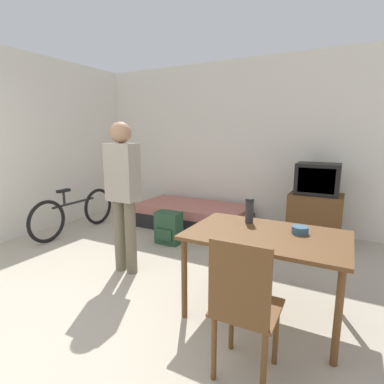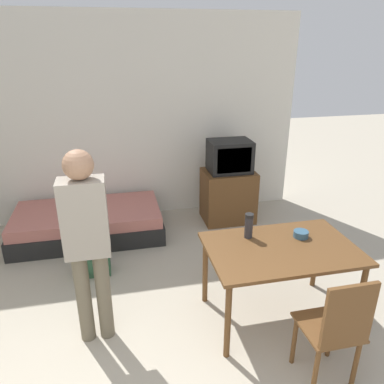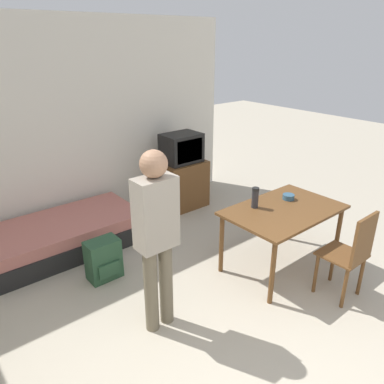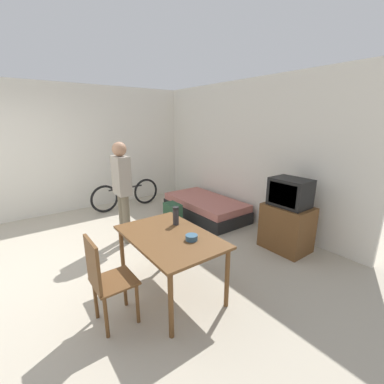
{
  "view_description": "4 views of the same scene",
  "coord_description": "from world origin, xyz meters",
  "px_view_note": "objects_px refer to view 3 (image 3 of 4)",
  "views": [
    {
      "loc": [
        2.06,
        -0.89,
        1.52
      ],
      "look_at": [
        0.53,
        1.97,
        0.89
      ],
      "focal_mm": 28.0,
      "sensor_mm": 36.0,
      "label": 1
    },
    {
      "loc": [
        0.17,
        -1.07,
        2.35
      ],
      "look_at": [
        0.88,
        2.18,
        0.99
      ],
      "focal_mm": 35.0,
      "sensor_mm": 36.0,
      "label": 2
    },
    {
      "loc": [
        -1.57,
        -0.72,
        2.43
      ],
      "look_at": [
        0.77,
        2.11,
        0.9
      ],
      "focal_mm": 35.0,
      "sensor_mm": 36.0,
      "label": 3
    },
    {
      "loc": [
        3.75,
        0.09,
        1.97
      ],
      "look_at": [
        0.69,
        2.36,
        0.89
      ],
      "focal_mm": 24.0,
      "sensor_mm": 36.0,
      "label": 4
    }
  ],
  "objects_px": {
    "dining_table": "(283,215)",
    "backpack": "(104,260)",
    "person_standing": "(156,231)",
    "wooden_chair": "(351,252)",
    "thermos_flask": "(255,197)",
    "mate_bowl": "(288,197)",
    "daybed": "(65,235)",
    "tv": "(182,174)"
  },
  "relations": [
    {
      "from": "person_standing",
      "to": "backpack",
      "type": "relative_size",
      "value": 3.64
    },
    {
      "from": "person_standing",
      "to": "daybed",
      "type": "bearing_deg",
      "value": 94.01
    },
    {
      "from": "daybed",
      "to": "dining_table",
      "type": "distance_m",
      "value": 2.61
    },
    {
      "from": "wooden_chair",
      "to": "thermos_flask",
      "type": "distance_m",
      "value": 1.08
    },
    {
      "from": "wooden_chair",
      "to": "mate_bowl",
      "type": "relative_size",
      "value": 7.16
    },
    {
      "from": "person_standing",
      "to": "thermos_flask",
      "type": "xyz_separation_m",
      "value": [
        1.36,
        0.13,
        -0.11
      ]
    },
    {
      "from": "dining_table",
      "to": "backpack",
      "type": "relative_size",
      "value": 2.8
    },
    {
      "from": "person_standing",
      "to": "mate_bowl",
      "type": "distance_m",
      "value": 1.83
    },
    {
      "from": "daybed",
      "to": "tv",
      "type": "distance_m",
      "value": 1.91
    },
    {
      "from": "wooden_chair",
      "to": "backpack",
      "type": "bearing_deg",
      "value": 132.84
    },
    {
      "from": "wooden_chair",
      "to": "thermos_flask",
      "type": "relative_size",
      "value": 4.14
    },
    {
      "from": "tv",
      "to": "person_standing",
      "type": "relative_size",
      "value": 0.69
    },
    {
      "from": "tv",
      "to": "thermos_flask",
      "type": "relative_size",
      "value": 4.99
    },
    {
      "from": "daybed",
      "to": "mate_bowl",
      "type": "bearing_deg",
      "value": -42.71
    },
    {
      "from": "daybed",
      "to": "mate_bowl",
      "type": "distance_m",
      "value": 2.71
    },
    {
      "from": "thermos_flask",
      "to": "wooden_chair",
      "type": "bearing_deg",
      "value": -74.07
    },
    {
      "from": "daybed",
      "to": "dining_table",
      "type": "bearing_deg",
      "value": -48.44
    },
    {
      "from": "tv",
      "to": "mate_bowl",
      "type": "xyz_separation_m",
      "value": [
        0.07,
        -1.88,
        0.24
      ]
    },
    {
      "from": "thermos_flask",
      "to": "backpack",
      "type": "relative_size",
      "value": 0.5
    },
    {
      "from": "wooden_chair",
      "to": "person_standing",
      "type": "bearing_deg",
      "value": 152.33
    },
    {
      "from": "wooden_chair",
      "to": "backpack",
      "type": "distance_m",
      "value": 2.51
    },
    {
      "from": "wooden_chair",
      "to": "backpack",
      "type": "xyz_separation_m",
      "value": [
        -1.69,
        1.83,
        -0.3
      ]
    },
    {
      "from": "wooden_chair",
      "to": "backpack",
      "type": "height_order",
      "value": "wooden_chair"
    },
    {
      "from": "tv",
      "to": "wooden_chair",
      "type": "relative_size",
      "value": 1.21
    },
    {
      "from": "person_standing",
      "to": "mate_bowl",
      "type": "xyz_separation_m",
      "value": [
        1.82,
        0.03,
        -0.2
      ]
    },
    {
      "from": "dining_table",
      "to": "thermos_flask",
      "type": "bearing_deg",
      "value": 133.89
    },
    {
      "from": "mate_bowl",
      "to": "backpack",
      "type": "relative_size",
      "value": 0.29
    },
    {
      "from": "daybed",
      "to": "mate_bowl",
      "type": "relative_size",
      "value": 14.02
    },
    {
      "from": "tv",
      "to": "wooden_chair",
      "type": "distance_m",
      "value": 2.77
    },
    {
      "from": "tv",
      "to": "backpack",
      "type": "bearing_deg",
      "value": -152.31
    },
    {
      "from": "dining_table",
      "to": "backpack",
      "type": "xyz_separation_m",
      "value": [
        -1.63,
        1.06,
        -0.42
      ]
    },
    {
      "from": "mate_bowl",
      "to": "dining_table",
      "type": "bearing_deg",
      "value": -152.03
    },
    {
      "from": "person_standing",
      "to": "backpack",
      "type": "height_order",
      "value": "person_standing"
    },
    {
      "from": "daybed",
      "to": "wooden_chair",
      "type": "bearing_deg",
      "value": -56.64
    },
    {
      "from": "thermos_flask",
      "to": "mate_bowl",
      "type": "bearing_deg",
      "value": -12.1
    },
    {
      "from": "daybed",
      "to": "thermos_flask",
      "type": "xyz_separation_m",
      "value": [
        1.49,
        -1.7,
        0.67
      ]
    },
    {
      "from": "tv",
      "to": "daybed",
      "type": "bearing_deg",
      "value": -177.45
    },
    {
      "from": "person_standing",
      "to": "wooden_chair",
      "type": "bearing_deg",
      "value": -27.67
    },
    {
      "from": "thermos_flask",
      "to": "backpack",
      "type": "bearing_deg",
      "value": 149.4
    },
    {
      "from": "person_standing",
      "to": "dining_table",
      "type": "bearing_deg",
      "value": -3.41
    },
    {
      "from": "daybed",
      "to": "mate_bowl",
      "type": "height_order",
      "value": "mate_bowl"
    },
    {
      "from": "thermos_flask",
      "to": "mate_bowl",
      "type": "xyz_separation_m",
      "value": [
        0.46,
        -0.1,
        -0.1
      ]
    }
  ]
}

